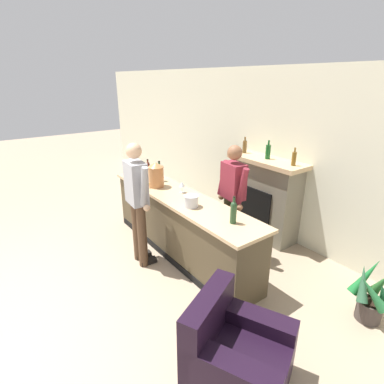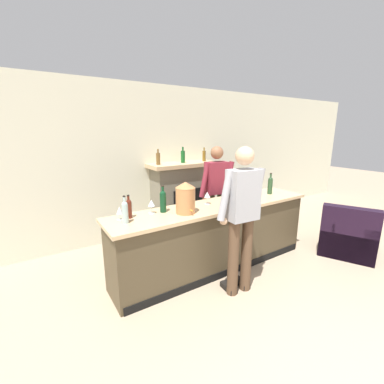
{
  "view_description": "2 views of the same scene",
  "coord_description": "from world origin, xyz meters",
  "px_view_note": "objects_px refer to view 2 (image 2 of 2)",
  "views": [
    {
      "loc": [
        3.46,
        0.11,
        2.56
      ],
      "look_at": [
        0.06,
        2.59,
        0.96
      ],
      "focal_mm": 28.0,
      "sensor_mm": 36.0,
      "label": 1
    },
    {
      "loc": [
        -2.08,
        -0.3,
        1.96
      ],
      "look_at": [
        -0.03,
        2.85,
        1.04
      ],
      "focal_mm": 24.0,
      "sensor_mm": 36.0,
      "label": 2
    }
  ],
  "objects_px": {
    "wine_bottle_burgundy_dark": "(270,185)",
    "wine_glass_by_dispenser": "(120,211)",
    "person_customer": "(242,215)",
    "copper_dispenser": "(185,198)",
    "armchair_black": "(347,237)",
    "potted_plant_corner": "(275,205)",
    "ice_bucket_steel": "(244,196)",
    "person_bartender": "(216,192)",
    "wine_bottle_chardonnay_pale": "(163,200)",
    "wine_glass_near_bucket": "(151,204)",
    "wine_bottle_rose_blush": "(129,208)",
    "wine_bottle_merlot_tall": "(125,211)",
    "wine_glass_front_right": "(207,195)",
    "fireplace_stone": "(183,197)"
  },
  "relations": [
    {
      "from": "wine_glass_by_dispenser",
      "to": "copper_dispenser",
      "type": "bearing_deg",
      "value": -14.62
    },
    {
      "from": "wine_bottle_rose_blush",
      "to": "wine_glass_by_dispenser",
      "type": "xyz_separation_m",
      "value": [
        -0.11,
        -0.0,
        -0.02
      ]
    },
    {
      "from": "fireplace_stone",
      "to": "ice_bucket_steel",
      "type": "relative_size",
      "value": 8.29
    },
    {
      "from": "fireplace_stone",
      "to": "wine_glass_front_right",
      "type": "distance_m",
      "value": 1.49
    },
    {
      "from": "potted_plant_corner",
      "to": "person_bartender",
      "type": "height_order",
      "value": "person_bartender"
    },
    {
      "from": "potted_plant_corner",
      "to": "ice_bucket_steel",
      "type": "distance_m",
      "value": 2.33
    },
    {
      "from": "wine_bottle_burgundy_dark",
      "to": "wine_glass_by_dispenser",
      "type": "distance_m",
      "value": 2.42
    },
    {
      "from": "armchair_black",
      "to": "wine_glass_front_right",
      "type": "bearing_deg",
      "value": 156.57
    },
    {
      "from": "wine_bottle_merlot_tall",
      "to": "wine_glass_near_bucket",
      "type": "bearing_deg",
      "value": 22.39
    },
    {
      "from": "person_customer",
      "to": "wine_bottle_rose_blush",
      "type": "height_order",
      "value": "person_customer"
    },
    {
      "from": "ice_bucket_steel",
      "to": "wine_glass_front_right",
      "type": "distance_m",
      "value": 0.55
    },
    {
      "from": "wine_bottle_burgundy_dark",
      "to": "wine_glass_near_bucket",
      "type": "bearing_deg",
      "value": 176.49
    },
    {
      "from": "wine_glass_front_right",
      "to": "wine_glass_by_dispenser",
      "type": "bearing_deg",
      "value": 178.91
    },
    {
      "from": "ice_bucket_steel",
      "to": "wine_glass_front_right",
      "type": "xyz_separation_m",
      "value": [
        -0.51,
        0.2,
        0.05
      ]
    },
    {
      "from": "copper_dispenser",
      "to": "wine_bottle_rose_blush",
      "type": "height_order",
      "value": "copper_dispenser"
    },
    {
      "from": "copper_dispenser",
      "to": "wine_bottle_burgundy_dark",
      "type": "bearing_deg",
      "value": 3.19
    },
    {
      "from": "fireplace_stone",
      "to": "copper_dispenser",
      "type": "bearing_deg",
      "value": -119.86
    },
    {
      "from": "potted_plant_corner",
      "to": "person_bartender",
      "type": "relative_size",
      "value": 0.41
    },
    {
      "from": "wine_bottle_burgundy_dark",
      "to": "armchair_black",
      "type": "bearing_deg",
      "value": -41.81
    },
    {
      "from": "potted_plant_corner",
      "to": "ice_bucket_steel",
      "type": "bearing_deg",
      "value": -152.88
    },
    {
      "from": "wine_bottle_chardonnay_pale",
      "to": "wine_bottle_burgundy_dark",
      "type": "distance_m",
      "value": 1.87
    },
    {
      "from": "copper_dispenser",
      "to": "wine_bottle_chardonnay_pale",
      "type": "distance_m",
      "value": 0.29
    },
    {
      "from": "person_customer",
      "to": "copper_dispenser",
      "type": "relative_size",
      "value": 4.5
    },
    {
      "from": "wine_bottle_burgundy_dark",
      "to": "person_customer",
      "type": "bearing_deg",
      "value": -152.56
    },
    {
      "from": "person_bartender",
      "to": "wine_bottle_rose_blush",
      "type": "distance_m",
      "value": 1.75
    },
    {
      "from": "fireplace_stone",
      "to": "person_customer",
      "type": "xyz_separation_m",
      "value": [
        -0.46,
        -2.1,
        0.3
      ]
    },
    {
      "from": "wine_glass_front_right",
      "to": "wine_glass_by_dispenser",
      "type": "relative_size",
      "value": 1.09
    },
    {
      "from": "armchair_black",
      "to": "copper_dispenser",
      "type": "distance_m",
      "value": 2.84
    },
    {
      "from": "armchair_black",
      "to": "wine_bottle_merlot_tall",
      "type": "bearing_deg",
      "value": 166.46
    },
    {
      "from": "ice_bucket_steel",
      "to": "wine_bottle_chardonnay_pale",
      "type": "distance_m",
      "value": 1.21
    },
    {
      "from": "person_customer",
      "to": "person_bartender",
      "type": "distance_m",
      "value": 1.36
    },
    {
      "from": "person_bartender",
      "to": "wine_bottle_merlot_tall",
      "type": "xyz_separation_m",
      "value": [
        -1.77,
        -0.62,
        0.15
      ]
    },
    {
      "from": "person_bartender",
      "to": "wine_glass_front_right",
      "type": "distance_m",
      "value": 0.76
    },
    {
      "from": "wine_glass_by_dispenser",
      "to": "wine_glass_near_bucket",
      "type": "bearing_deg",
      "value": 2.4
    },
    {
      "from": "wine_glass_by_dispenser",
      "to": "wine_glass_front_right",
      "type": "bearing_deg",
      "value": -1.09
    },
    {
      "from": "potted_plant_corner",
      "to": "copper_dispenser",
      "type": "height_order",
      "value": "copper_dispenser"
    },
    {
      "from": "wine_glass_by_dispenser",
      "to": "person_customer",
      "type": "bearing_deg",
      "value": -31.9
    },
    {
      "from": "person_customer",
      "to": "wine_bottle_burgundy_dark",
      "type": "distance_m",
      "value": 1.39
    },
    {
      "from": "copper_dispenser",
      "to": "wine_bottle_chardonnay_pale",
      "type": "bearing_deg",
      "value": 139.26
    },
    {
      "from": "potted_plant_corner",
      "to": "wine_glass_near_bucket",
      "type": "distance_m",
      "value": 3.48
    },
    {
      "from": "potted_plant_corner",
      "to": "wine_bottle_merlot_tall",
      "type": "xyz_separation_m",
      "value": [
        -3.7,
        -0.93,
        0.77
      ]
    },
    {
      "from": "copper_dispenser",
      "to": "wine_bottle_merlot_tall",
      "type": "xyz_separation_m",
      "value": [
        -0.75,
        0.06,
        -0.06
      ]
    },
    {
      "from": "fireplace_stone",
      "to": "person_bartender",
      "type": "xyz_separation_m",
      "value": [
        0.13,
        -0.87,
        0.25
      ]
    },
    {
      "from": "wine_bottle_rose_blush",
      "to": "wine_glass_front_right",
      "type": "relative_size",
      "value": 1.6
    },
    {
      "from": "wine_glass_by_dispenser",
      "to": "wine_bottle_burgundy_dark",
      "type": "bearing_deg",
      "value": -2.53
    },
    {
      "from": "person_bartender",
      "to": "wine_glass_near_bucket",
      "type": "distance_m",
      "value": 1.46
    },
    {
      "from": "copper_dispenser",
      "to": "person_customer",
      "type": "bearing_deg",
      "value": -51.64
    },
    {
      "from": "ice_bucket_steel",
      "to": "wine_glass_near_bucket",
      "type": "height_order",
      "value": "wine_glass_near_bucket"
    },
    {
      "from": "wine_bottle_burgundy_dark",
      "to": "wine_bottle_merlot_tall",
      "type": "bearing_deg",
      "value": -179.15
    },
    {
      "from": "person_customer",
      "to": "ice_bucket_steel",
      "type": "relative_size",
      "value": 8.97
    }
  ]
}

